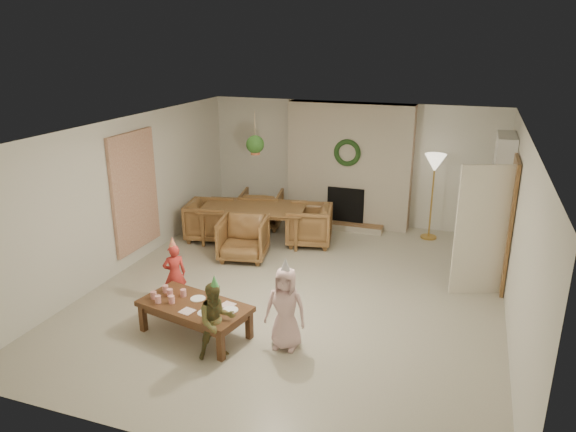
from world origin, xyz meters
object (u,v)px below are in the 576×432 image
at_px(dining_chair_left, 210,220).
at_px(dining_chair_far, 262,209).
at_px(coffee_table_top, 195,306).
at_px(child_plaid, 216,321).
at_px(dining_chair_right, 309,225).
at_px(child_red, 175,274).
at_px(dining_table, 253,224).
at_px(child_pink, 286,308).
at_px(dining_chair_near, 243,238).

bearing_deg(dining_chair_left, dining_chair_far, -45.00).
relative_size(coffee_table_top, child_plaid, 1.48).
distance_m(dining_chair_left, dining_chair_right, 1.92).
height_order(dining_chair_left, child_red, child_red).
relative_size(dining_chair_far, coffee_table_top, 0.58).
bearing_deg(coffee_table_top, child_red, 147.43).
relative_size(dining_chair_left, child_plaid, 0.85).
xyz_separation_m(dining_table, dining_chair_left, (-0.84, -0.17, 0.04)).
height_order(child_plaid, child_pink, child_pink).
xyz_separation_m(dining_chair_near, dining_chair_far, (-0.33, 1.67, 0.00)).
relative_size(dining_chair_near, dining_chair_left, 1.00).
distance_m(dining_table, dining_chair_near, 0.85).
distance_m(dining_chair_far, dining_chair_right, 1.36).
bearing_deg(child_pink, child_plaid, -148.29).
relative_size(dining_chair_right, child_pink, 0.77).
xyz_separation_m(dining_chair_left, coffee_table_top, (1.44, -3.20, 0.03)).
bearing_deg(child_pink, dining_chair_far, 113.64).
xyz_separation_m(dining_chair_far, dining_chair_left, (-0.67, -1.00, 0.00)).
xyz_separation_m(dining_chair_left, child_red, (0.73, -2.50, 0.08)).
relative_size(dining_chair_far, child_plaid, 0.85).
relative_size(dining_chair_near, child_pink, 0.77).
bearing_deg(dining_chair_right, dining_table, -90.00).
xyz_separation_m(dining_chair_left, child_plaid, (1.94, -3.57, 0.11)).
height_order(dining_chair_left, child_plaid, child_plaid).
bearing_deg(dining_chair_far, child_plaid, 94.25).
bearing_deg(child_red, coffee_table_top, 95.36).
height_order(dining_chair_far, child_red, child_red).
bearing_deg(coffee_table_top, child_pink, 17.58).
bearing_deg(dining_chair_far, child_pink, 104.54).
bearing_deg(dining_chair_right, dining_chair_left, -90.00).
relative_size(dining_table, dining_chair_near, 2.34).
height_order(coffee_table_top, child_red, child_red).
distance_m(dining_chair_far, dining_chair_left, 1.20).
xyz_separation_m(dining_chair_far, dining_chair_right, (1.21, -0.63, 0.00)).
bearing_deg(dining_chair_near, coffee_table_top, -91.49).
relative_size(dining_chair_left, child_pink, 0.77).
height_order(dining_chair_right, child_pink, child_pink).
relative_size(dining_chair_far, dining_chair_right, 1.00).
distance_m(dining_table, dining_chair_right, 1.07).
height_order(coffee_table_top, child_pink, child_pink).
height_order(dining_table, dining_chair_near, dining_chair_near).
xyz_separation_m(dining_table, child_plaid, (1.10, -3.73, 0.14)).
bearing_deg(dining_chair_left, dining_chair_right, -90.00).
bearing_deg(child_pink, coffee_table_top, -176.78).
distance_m(dining_table, dining_chair_left, 0.85).
xyz_separation_m(coffee_table_top, child_pink, (1.21, 0.11, 0.13)).
relative_size(dining_table, coffee_table_top, 1.35).
bearing_deg(child_pink, dining_chair_right, 100.33).
bearing_deg(dining_chair_far, child_red, 79.74).
bearing_deg(child_plaid, dining_chair_near, 66.72).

